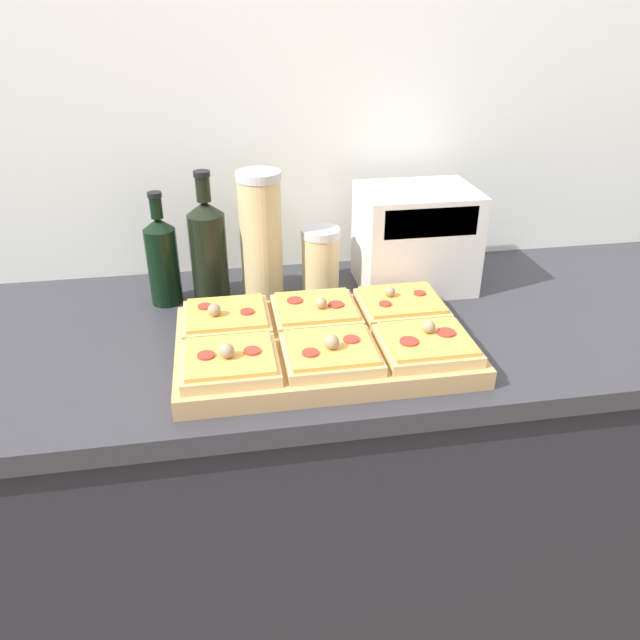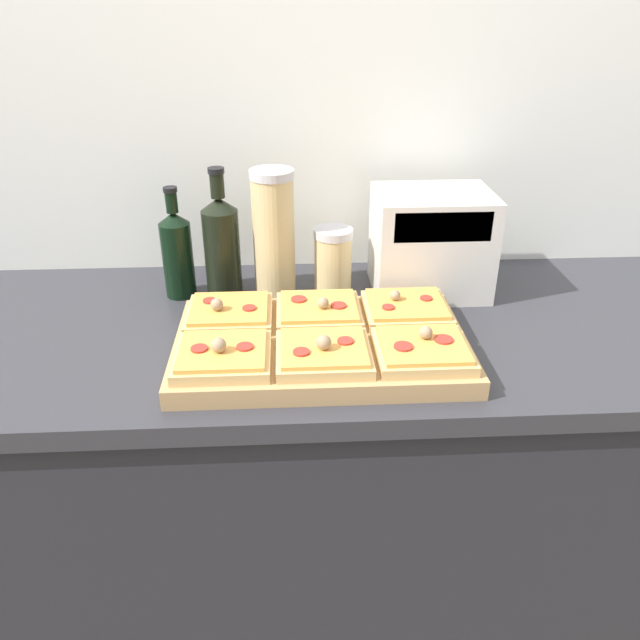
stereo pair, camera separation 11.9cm
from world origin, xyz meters
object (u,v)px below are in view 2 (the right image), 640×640
object	(u,v)px
grain_jar_tall	(274,234)
grain_jar_short	(333,260)
toaster_oven	(431,242)
olive_oil_bottle	(177,253)
wine_bottle	(222,245)
cutting_board	(321,345)

from	to	relation	value
grain_jar_tall	grain_jar_short	bearing A→B (deg)	-0.00
grain_jar_tall	toaster_oven	xyz separation A→B (m)	(0.35, -0.00, -0.03)
grain_jar_tall	grain_jar_short	xyz separation A→B (m)	(0.13, -0.00, -0.07)
olive_oil_bottle	grain_jar_tall	size ratio (longest dim) A/B	0.88
olive_oil_bottle	wine_bottle	world-z (taller)	wine_bottle
grain_jar_tall	cutting_board	bearing A→B (deg)	-72.46
cutting_board	olive_oil_bottle	size ratio (longest dim) A/B	2.19
toaster_oven	olive_oil_bottle	bearing A→B (deg)	179.91
grain_jar_tall	toaster_oven	world-z (taller)	grain_jar_tall
olive_oil_bottle	grain_jar_short	xyz separation A→B (m)	(0.35, 0.00, -0.03)
olive_oil_bottle	grain_jar_short	world-z (taller)	olive_oil_bottle
cutting_board	grain_jar_tall	xyz separation A→B (m)	(-0.09, 0.28, 0.12)
cutting_board	olive_oil_bottle	distance (m)	0.42
olive_oil_bottle	grain_jar_tall	xyz separation A→B (m)	(0.21, 0.00, 0.04)
cutting_board	grain_jar_tall	size ratio (longest dim) A/B	1.93
olive_oil_bottle	grain_jar_tall	bearing A→B (deg)	0.00
olive_oil_bottle	grain_jar_short	size ratio (longest dim) A/B	1.66
olive_oil_bottle	toaster_oven	world-z (taller)	olive_oil_bottle
grain_jar_short	olive_oil_bottle	bearing A→B (deg)	180.00
grain_jar_short	toaster_oven	world-z (taller)	toaster_oven
cutting_board	grain_jar_short	bearing A→B (deg)	81.18
grain_jar_short	toaster_oven	distance (m)	0.22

